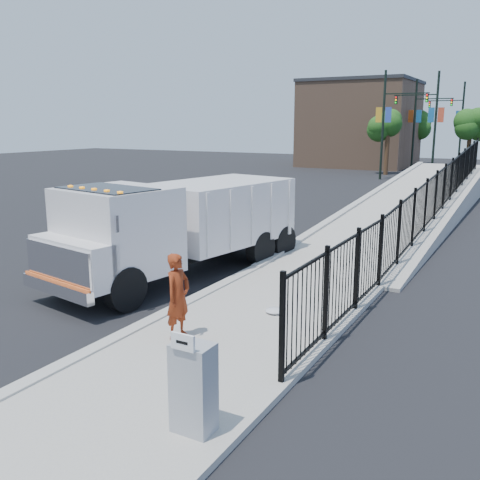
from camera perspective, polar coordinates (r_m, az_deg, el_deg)
The scene contains 18 objects.
ground at distance 12.24m, azimuth -6.97°, elevation -7.79°, with size 120.00×120.00×0.00m, color black.
sidewalk at distance 9.68m, azimuth -4.60°, elevation -12.98°, with size 3.55×12.00×0.12m, color #9E998E.
curb at distance 10.77m, azimuth -13.32°, elevation -10.46°, with size 0.30×12.00×0.16m, color #ADAAA3.
ramp at distance 26.03m, azimuth 18.22°, elevation 2.46°, with size 3.95×24.00×1.70m, color #9E998E.
iron_fence at distance 21.76m, azimuth 20.03°, elevation 2.90°, with size 0.10×28.00×1.80m, color black.
truck at distance 14.76m, azimuth -6.76°, elevation 1.86°, with size 3.86×8.26×2.72m.
worker at distance 10.36m, azimuth -6.63°, elevation -5.97°, with size 0.61×0.40×1.67m, color maroon.
utility_cabinet at distance 7.42m, azimuth -4.98°, elevation -15.42°, with size 0.55×0.40×1.25m, color gray.
arrow_sign at distance 6.94m, azimuth -6.13°, elevation -10.77°, with size 0.35×0.04×0.22m, color white.
debris at distance 11.85m, azimuth 3.72°, elevation -7.51°, with size 0.43×0.43×0.11m, color silver.
light_pole_0 at distance 42.14m, azimuth 15.43°, elevation 12.16°, with size 3.78×0.22×8.00m.
light_pole_1 at distance 44.04m, azimuth 19.73°, elevation 11.88°, with size 3.78×0.22×8.00m.
light_pole_2 at distance 51.77m, azimuth 18.45°, elevation 11.93°, with size 3.78×0.22×8.00m.
light_pole_3 at distance 56.11m, azimuth 22.25°, elevation 11.64°, with size 3.78×0.22×8.00m.
tree_0 at distance 46.15m, azimuth 15.53°, elevation 11.57°, with size 2.21×2.21×5.11m.
tree_1 at distance 50.07m, azimuth 23.38°, elevation 11.03°, with size 2.11×2.11×5.06m.
tree_2 at distance 59.38m, azimuth 18.40°, elevation 11.51°, with size 2.68×2.68×5.34m.
building at distance 55.56m, azimuth 12.71°, elevation 11.87°, with size 10.00×10.00×8.00m, color #8C664C.
Camera 1 is at (6.81, -9.26, 4.20)m, focal length 40.00 mm.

